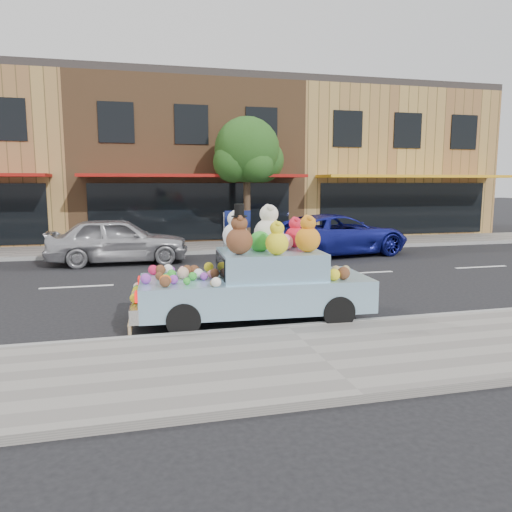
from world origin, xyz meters
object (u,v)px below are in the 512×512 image
object	(u,v)px
street_tree	(247,156)
car_silver	(118,240)
car_blue	(337,235)
art_car	(256,279)

from	to	relation	value
street_tree	car_silver	distance (m)	6.54
car_blue	street_tree	bearing A→B (deg)	31.93
street_tree	car_blue	size ratio (longest dim) A/B	0.97
street_tree	car_silver	xyz separation A→B (m)	(-5.04, -2.95, -2.93)
street_tree	car_silver	world-z (taller)	street_tree
street_tree	car_silver	size ratio (longest dim) A/B	1.16
car_blue	art_car	size ratio (longest dim) A/B	1.17
art_car	car_blue	bearing A→B (deg)	60.42
street_tree	art_car	bearing A→B (deg)	-102.49
car_silver	art_car	size ratio (longest dim) A/B	0.98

